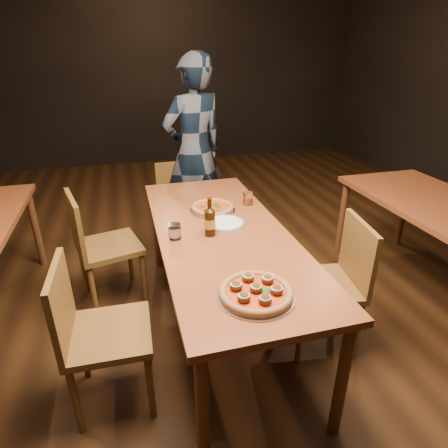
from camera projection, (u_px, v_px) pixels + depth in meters
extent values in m
plane|color=black|center=(222.00, 325.00, 2.67)|extent=(9.00, 9.00, 0.00)
plane|color=black|center=(149.00, 69.00, 5.97)|extent=(7.00, 0.00, 7.00)
cube|color=brown|center=(222.00, 234.00, 2.36)|extent=(0.80, 2.00, 0.04)
cylinder|color=#5B321A|center=(202.00, 414.00, 1.62)|extent=(0.06, 0.06, 0.71)
cylinder|color=#5B321A|center=(157.00, 230.00, 3.26)|extent=(0.06, 0.06, 0.71)
cylinder|color=#5B321A|center=(342.00, 380.00, 1.78)|extent=(0.06, 0.06, 0.71)
cylinder|color=#5B321A|center=(231.00, 222.00, 3.43)|extent=(0.06, 0.06, 0.71)
cylinder|color=#5B321A|center=(36.00, 229.00, 3.28)|extent=(0.06, 0.06, 0.71)
cylinder|color=#5B321A|center=(342.00, 218.00, 3.49)|extent=(0.06, 0.06, 0.71)
cylinder|color=#5B321A|center=(404.00, 211.00, 3.66)|extent=(0.06, 0.06, 0.71)
cylinder|color=#B7B7BF|center=(256.00, 296.00, 1.73)|extent=(0.36, 0.36, 0.01)
cylinder|color=#B18049|center=(256.00, 294.00, 1.72)|extent=(0.34, 0.34, 0.02)
torus|color=#B18049|center=(256.00, 292.00, 1.72)|extent=(0.34, 0.34, 0.03)
cylinder|color=#9D0915|center=(256.00, 292.00, 1.72)|extent=(0.27, 0.27, 0.00)
cylinder|color=#B7B7BF|center=(213.00, 210.00, 2.65)|extent=(0.32, 0.32, 0.01)
cylinder|color=#B18049|center=(213.00, 208.00, 2.64)|extent=(0.29, 0.29, 0.02)
torus|color=#B18049|center=(213.00, 207.00, 2.64)|extent=(0.30, 0.30, 0.03)
cylinder|color=#9D0915|center=(213.00, 207.00, 2.64)|extent=(0.23, 0.23, 0.00)
cylinder|color=white|center=(225.00, 224.00, 2.42)|extent=(0.25, 0.25, 0.02)
cylinder|color=black|center=(210.00, 223.00, 2.27)|extent=(0.07, 0.07, 0.16)
cylinder|color=black|center=(210.00, 205.00, 2.22)|extent=(0.03, 0.03, 0.08)
cylinder|color=gold|center=(210.00, 223.00, 2.27)|extent=(0.07, 0.07, 0.06)
cylinder|color=white|center=(175.00, 231.00, 2.24)|extent=(0.08, 0.08, 0.10)
cylinder|color=#AC4313|center=(248.00, 198.00, 2.74)|extent=(0.07, 0.07, 0.09)
imported|color=black|center=(194.00, 151.00, 3.62)|extent=(0.76, 0.63, 1.78)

